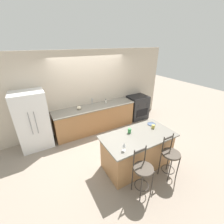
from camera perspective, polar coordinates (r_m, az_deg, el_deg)
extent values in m
plane|color=gray|center=(5.27, -4.42, -8.28)|extent=(18.00, 18.00, 0.00)
cube|color=beige|center=(5.30, -8.30, 7.90)|extent=(6.00, 0.07, 2.70)
cube|color=#A87547|center=(5.36, -6.36, -2.40)|extent=(2.81, 0.67, 0.87)
cube|color=gray|center=(5.17, -6.60, 2.02)|extent=(2.85, 0.70, 0.03)
cube|color=black|center=(5.16, -6.61, 2.14)|extent=(0.56, 0.36, 0.01)
cylinder|color=#ADAFB5|center=(5.31, -7.62, 4.10)|extent=(0.02, 0.02, 0.22)
cylinder|color=#ADAFB5|center=(5.22, -7.43, 4.92)|extent=(0.02, 0.12, 0.02)
cube|color=#A87547|center=(3.91, 9.54, -14.45)|extent=(1.64, 0.82, 0.87)
cube|color=gray|center=(3.64, 10.05, -8.98)|extent=(1.76, 0.94, 0.03)
cube|color=white|center=(4.84, -27.89, -2.97)|extent=(0.85, 0.66, 1.72)
cylinder|color=#939399|center=(4.49, -28.66, -4.03)|extent=(0.02, 0.02, 0.65)
cylinder|color=#939399|center=(4.49, -26.95, -3.67)|extent=(0.02, 0.02, 0.65)
cube|color=#28282B|center=(6.22, 9.57, 1.79)|extent=(0.77, 0.64, 0.93)
cube|color=black|center=(6.04, 11.41, -0.27)|extent=(0.55, 0.01, 0.30)
cube|color=black|center=(6.05, 9.89, 5.88)|extent=(0.77, 0.64, 0.02)
cylinder|color=black|center=(5.76, 10.12, 2.57)|extent=(0.03, 0.02, 0.03)
cylinder|color=black|center=(6.03, 13.32, 3.32)|extent=(0.03, 0.02, 0.03)
cylinder|color=black|center=(5.79, 10.07, 1.90)|extent=(0.03, 0.02, 0.03)
cylinder|color=black|center=(6.06, 13.25, 2.67)|extent=(0.03, 0.02, 0.03)
cylinder|color=#332D28|center=(3.30, 11.00, -27.04)|extent=(0.02, 0.02, 0.65)
cylinder|color=#332D28|center=(3.44, 15.01, -24.79)|extent=(0.02, 0.02, 0.65)
cylinder|color=#332D28|center=(3.43, 7.72, -23.97)|extent=(0.02, 0.02, 0.65)
cylinder|color=#332D28|center=(3.56, 11.66, -22.01)|extent=(0.02, 0.02, 0.65)
torus|color=#332D28|center=(3.52, 11.18, -25.66)|extent=(0.30, 0.30, 0.02)
cylinder|color=#4C4238|center=(3.18, 11.91, -20.38)|extent=(0.39, 0.39, 0.04)
cylinder|color=#332D28|center=(3.03, 8.36, -17.02)|extent=(0.02, 0.02, 0.39)
cylinder|color=#332D28|center=(3.18, 12.57, -15.09)|extent=(0.02, 0.02, 0.39)
cube|color=#332D28|center=(3.02, 10.71, -14.27)|extent=(0.28, 0.02, 0.04)
cylinder|color=#332D28|center=(3.74, 20.98, -20.65)|extent=(0.02, 0.02, 0.65)
cylinder|color=#332D28|center=(3.92, 23.83, -18.75)|extent=(0.02, 0.02, 0.65)
cylinder|color=#332D28|center=(3.86, 17.69, -18.33)|extent=(0.02, 0.02, 0.65)
cylinder|color=#332D28|center=(4.03, 20.60, -16.62)|extent=(0.02, 0.02, 0.65)
torus|color=#332D28|center=(3.96, 20.51, -19.79)|extent=(0.30, 0.30, 0.02)
cylinder|color=#4C4238|center=(3.66, 21.63, -14.62)|extent=(0.39, 0.39, 0.04)
cylinder|color=#332D28|center=(3.51, 18.91, -11.61)|extent=(0.02, 0.02, 0.39)
cylinder|color=#332D28|center=(3.70, 21.94, -10.07)|extent=(0.02, 0.02, 0.39)
cube|color=#332D28|center=(3.53, 20.77, -9.19)|extent=(0.28, 0.02, 0.04)
cylinder|color=#425170|center=(4.15, 14.80, -4.49)|extent=(0.21, 0.21, 0.01)
torus|color=#425170|center=(4.15, 14.81, -4.42)|extent=(0.21, 0.21, 0.01)
cylinder|color=white|center=(3.15, 4.55, -14.38)|extent=(0.07, 0.07, 0.00)
cylinder|color=white|center=(3.12, 4.58, -13.72)|extent=(0.01, 0.01, 0.09)
cone|color=white|center=(3.06, 4.64, -12.30)|extent=(0.07, 0.07, 0.11)
cylinder|color=#C1B251|center=(3.97, 15.39, -5.33)|extent=(0.08, 0.08, 0.09)
torus|color=#C1B251|center=(4.00, 15.82, -5.15)|extent=(0.06, 0.01, 0.06)
cylinder|color=#3D934C|center=(3.67, 6.67, -7.07)|extent=(0.08, 0.08, 0.12)
ellipsoid|color=beige|center=(4.99, -12.47, 1.60)|extent=(0.14, 0.14, 0.11)
cylinder|color=brown|center=(4.96, -12.54, 2.31)|extent=(0.02, 0.02, 0.02)
cylinder|color=silver|center=(5.38, -2.39, 4.07)|extent=(0.05, 0.05, 0.13)
cylinder|color=black|center=(5.35, -2.41, 4.88)|extent=(0.02, 0.02, 0.03)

